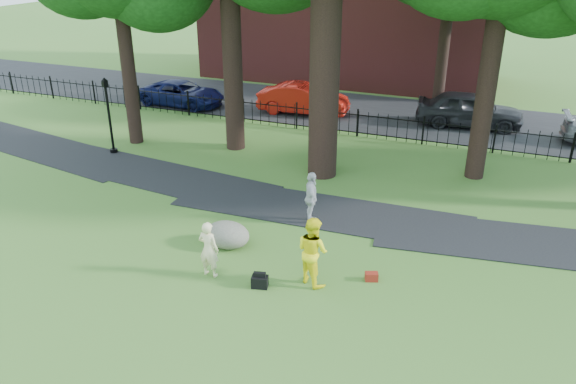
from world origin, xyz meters
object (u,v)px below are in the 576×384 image
at_px(red_sedan, 303,99).
at_px(boulder, 227,233).
at_px(woman, 209,249).
at_px(lamppost, 109,117).
at_px(man, 313,251).

bearing_deg(red_sedan, boulder, -173.77).
bearing_deg(woman, boulder, -76.43).
height_order(lamppost, red_sedan, lamppost).
xyz_separation_m(boulder, lamppost, (-8.21, 5.24, 1.19)).
xyz_separation_m(woman, man, (2.68, 0.73, 0.14)).
distance_m(man, boulder, 3.19).
height_order(man, lamppost, lamppost).
xyz_separation_m(man, lamppost, (-11.22, 6.14, 0.64)).
bearing_deg(lamppost, man, -7.29).
bearing_deg(woman, red_sedan, -76.24).
relative_size(man, boulder, 1.38).
xyz_separation_m(boulder, red_sedan, (-2.80, 13.85, 0.37)).
bearing_deg(man, red_sedan, -39.42).
distance_m(man, red_sedan, 15.86).
bearing_deg(man, lamppost, 0.41).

